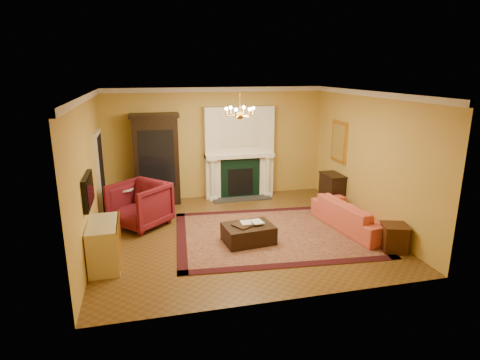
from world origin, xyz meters
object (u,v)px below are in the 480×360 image
object	(u,v)px
wingback_armchair	(140,203)
china_cabinet	(157,161)
pedestal_table	(125,202)
end_table	(394,238)
coral_sofa	(354,211)
console_table	(332,190)
commode	(104,244)
leather_ottoman	(248,233)

from	to	relation	value
wingback_armchair	china_cabinet	bearing A→B (deg)	120.09
pedestal_table	end_table	bearing A→B (deg)	-30.12
wingback_armchair	end_table	world-z (taller)	wingback_armchair
china_cabinet	pedestal_table	size ratio (longest dim) A/B	2.96
wingback_armchair	coral_sofa	bearing A→B (deg)	31.02
wingback_armchair	coral_sofa	xyz separation A→B (m)	(4.62, -1.29, -0.13)
china_cabinet	coral_sofa	bearing A→B (deg)	-33.16
china_cabinet	coral_sofa	size ratio (longest dim) A/B	1.04
china_cabinet	end_table	size ratio (longest dim) A/B	4.41
china_cabinet	console_table	xyz separation A→B (m)	(4.41, -1.24, -0.73)
coral_sofa	commode	bearing A→B (deg)	87.43
end_table	console_table	world-z (taller)	console_table
leather_ottoman	coral_sofa	bearing A→B (deg)	-2.57
wingback_armchair	leather_ottoman	distance (m)	2.62
china_cabinet	pedestal_table	bearing A→B (deg)	-125.44
wingback_armchair	pedestal_table	distance (m)	0.61
pedestal_table	coral_sofa	xyz separation A→B (m)	(4.96, -1.78, -0.02)
china_cabinet	coral_sofa	distance (m)	5.09
commode	console_table	world-z (taller)	commode
china_cabinet	wingback_armchair	xyz separation A→B (m)	(-0.47, -1.58, -0.58)
console_table	leather_ottoman	distance (m)	3.27
end_table	leather_ottoman	distance (m)	2.87
china_cabinet	commode	bearing A→B (deg)	-106.56
wingback_armchair	pedestal_table	size ratio (longest dim) A/B	1.45
pedestal_table	console_table	xyz separation A→B (m)	(5.22, -0.16, -0.04)
china_cabinet	pedestal_table	world-z (taller)	china_cabinet
pedestal_table	end_table	size ratio (longest dim) A/B	1.49
commode	leather_ottoman	bearing A→B (deg)	5.93
pedestal_table	end_table	distance (m)	5.97
china_cabinet	leather_ottoman	xyz separation A→B (m)	(1.68, -3.03, -0.94)
wingback_armchair	coral_sofa	distance (m)	4.79
commode	console_table	xyz separation A→B (m)	(5.51, 2.13, -0.01)
china_cabinet	end_table	distance (m)	6.03
commode	coral_sofa	bearing A→B (deg)	4.48
coral_sofa	pedestal_table	bearing A→B (deg)	62.06
china_cabinet	leather_ottoman	world-z (taller)	china_cabinet
commode	coral_sofa	world-z (taller)	coral_sofa
console_table	end_table	bearing A→B (deg)	-92.81
end_table	leather_ottoman	bearing A→B (deg)	158.71
china_cabinet	leather_ottoman	size ratio (longest dim) A/B	2.31
wingback_armchair	console_table	xyz separation A→B (m)	(4.88, 0.33, -0.16)
pedestal_table	commode	distance (m)	2.31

